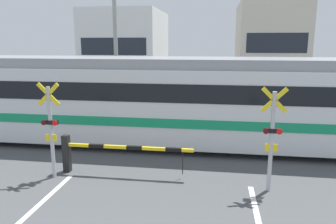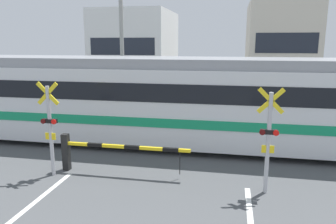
{
  "view_description": "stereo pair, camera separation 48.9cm",
  "coord_description": "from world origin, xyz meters",
  "px_view_note": "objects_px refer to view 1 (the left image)",
  "views": [
    {
      "loc": [
        1.62,
        -2.32,
        3.95
      ],
      "look_at": [
        0.0,
        8.49,
        1.6
      ],
      "focal_mm": 35.0,
      "sensor_mm": 36.0,
      "label": 1
    },
    {
      "loc": [
        2.1,
        -2.24,
        3.95
      ],
      "look_at": [
        0.0,
        8.49,
        1.6
      ],
      "focal_mm": 35.0,
      "sensor_mm": 36.0,
      "label": 2
    }
  ],
  "objects_px": {
    "commuter_train": "(96,97)",
    "pedestrian": "(196,99)",
    "crossing_signal_left": "(51,126)",
    "crossing_barrier_near": "(98,151)",
    "crossing_barrier_far": "(221,113)",
    "crossing_signal_right": "(272,135)"
  },
  "relations": [
    {
      "from": "commuter_train",
      "to": "pedestrian",
      "type": "bearing_deg",
      "value": 56.54
    },
    {
      "from": "commuter_train",
      "to": "crossing_signal_left",
      "type": "relative_size",
      "value": 7.49
    },
    {
      "from": "crossing_barrier_near",
      "to": "crossing_barrier_far",
      "type": "height_order",
      "value": "same"
    },
    {
      "from": "commuter_train",
      "to": "crossing_barrier_far",
      "type": "bearing_deg",
      "value": 27.84
    },
    {
      "from": "crossing_signal_right",
      "to": "commuter_train",
      "type": "bearing_deg",
      "value": 149.02
    },
    {
      "from": "crossing_signal_left",
      "to": "pedestrian",
      "type": "distance_m",
      "value": 9.86
    },
    {
      "from": "commuter_train",
      "to": "crossing_signal_left",
      "type": "distance_m",
      "value": 3.73
    },
    {
      "from": "crossing_barrier_near",
      "to": "crossing_signal_right",
      "type": "bearing_deg",
      "value": -5.29
    },
    {
      "from": "crossing_signal_left",
      "to": "crossing_signal_right",
      "type": "height_order",
      "value": "same"
    },
    {
      "from": "commuter_train",
      "to": "crossing_barrier_far",
      "type": "distance_m",
      "value": 5.72
    },
    {
      "from": "crossing_barrier_far",
      "to": "crossing_signal_left",
      "type": "distance_m",
      "value": 8.09
    },
    {
      "from": "crossing_barrier_far",
      "to": "pedestrian",
      "type": "bearing_deg",
      "value": 115.98
    },
    {
      "from": "commuter_train",
      "to": "crossing_signal_left",
      "type": "bearing_deg",
      "value": -89.81
    },
    {
      "from": "crossing_signal_left",
      "to": "crossing_signal_right",
      "type": "xyz_separation_m",
      "value": [
        6.18,
        0.0,
        0.0
      ]
    },
    {
      "from": "crossing_signal_right",
      "to": "crossing_barrier_near",
      "type": "bearing_deg",
      "value": 174.71
    },
    {
      "from": "commuter_train",
      "to": "crossing_signal_right",
      "type": "bearing_deg",
      "value": -30.98
    },
    {
      "from": "crossing_barrier_far",
      "to": "crossing_barrier_near",
      "type": "bearing_deg",
      "value": -122.43
    },
    {
      "from": "crossing_barrier_near",
      "to": "crossing_barrier_far",
      "type": "xyz_separation_m",
      "value": [
        3.74,
        5.88,
        0.0
      ]
    },
    {
      "from": "crossing_barrier_near",
      "to": "crossing_signal_left",
      "type": "height_order",
      "value": "crossing_signal_left"
    },
    {
      "from": "crossing_barrier_near",
      "to": "crossing_barrier_far",
      "type": "distance_m",
      "value": 6.97
    },
    {
      "from": "crossing_barrier_near",
      "to": "pedestrian",
      "type": "height_order",
      "value": "pedestrian"
    },
    {
      "from": "crossing_signal_left",
      "to": "commuter_train",
      "type": "bearing_deg",
      "value": 90.19
    }
  ]
}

